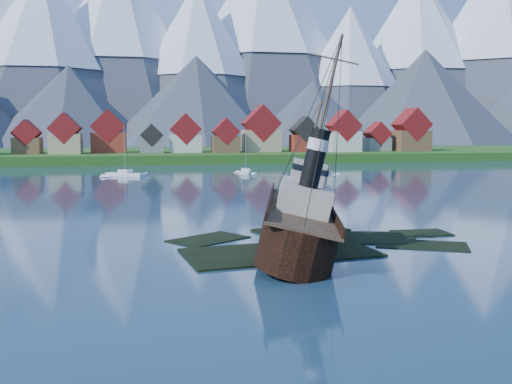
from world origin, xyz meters
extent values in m
plane|color=#1C374F|center=(0.00, 0.00, 0.00)|extent=(1400.00, 1400.00, 0.00)
cube|color=black|center=(-3.00, -2.00, -0.32)|extent=(19.08, 11.42, 1.00)
cube|color=black|center=(6.00, 4.00, -0.38)|extent=(15.15, 9.76, 1.00)
cube|color=black|center=(2.00, 9.00, -0.28)|extent=(11.45, 9.06, 1.00)
cube|color=black|center=(12.00, -1.00, -0.42)|extent=(10.27, 8.34, 1.00)
cube|color=black|center=(-9.00, 6.00, -0.40)|extent=(9.42, 8.68, 1.00)
cube|color=black|center=(15.00, 5.00, -0.35)|extent=(6.00, 4.00, 1.00)
cube|color=#1C4914|center=(0.00, 170.00, 0.00)|extent=(600.00, 80.00, 3.20)
cube|color=#3F3D38|center=(0.00, 132.00, 0.00)|extent=(600.00, 2.50, 2.00)
cube|color=brown|center=(-56.00, 153.00, 5.75)|extent=(9.00, 8.00, 5.50)
cube|color=maroon|center=(-56.00, 153.00, 10.12)|extent=(9.16, 8.16, 9.16)
cube|color=tan|center=(-43.00, 150.00, 6.40)|extent=(10.50, 9.00, 6.80)
cube|color=maroon|center=(-43.00, 150.00, 11.69)|extent=(10.69, 9.18, 10.69)
cube|color=maroon|center=(-29.00, 156.00, 6.60)|extent=(12.00, 8.50, 7.20)
cube|color=maroon|center=(-29.00, 156.00, 12.36)|extent=(12.22, 8.67, 12.22)
cube|color=slate|center=(-14.00, 151.00, 5.40)|extent=(8.00, 7.00, 4.80)
cube|color=black|center=(-14.00, 151.00, 9.24)|extent=(8.15, 7.14, 8.15)
cube|color=beige|center=(-2.00, 154.00, 6.20)|extent=(11.00, 9.50, 6.40)
cube|color=maroon|center=(-2.00, 154.00, 11.38)|extent=(11.20, 9.69, 11.20)
cube|color=brown|center=(12.00, 150.00, 5.90)|extent=(9.50, 8.00, 5.80)
cube|color=maroon|center=(12.00, 150.00, 10.51)|extent=(9.67, 8.16, 9.67)
cube|color=tan|center=(26.00, 155.00, 7.00)|extent=(13.50, 10.00, 8.00)
cube|color=maroon|center=(26.00, 155.00, 13.43)|extent=(13.75, 10.20, 13.75)
cube|color=maroon|center=(42.00, 152.00, 6.10)|extent=(10.00, 8.50, 6.20)
cube|color=black|center=(42.00, 152.00, 11.00)|extent=(10.18, 8.67, 10.18)
cube|color=beige|center=(56.00, 149.00, 6.75)|extent=(11.50, 9.00, 7.50)
cube|color=maroon|center=(56.00, 149.00, 12.57)|extent=(11.71, 9.18, 11.71)
cube|color=slate|center=(71.00, 153.00, 5.50)|extent=(9.00, 7.50, 5.00)
cube|color=maroon|center=(71.00, 153.00, 9.62)|extent=(9.16, 7.65, 9.16)
cube|color=brown|center=(84.00, 151.00, 6.90)|extent=(12.50, 10.00, 7.80)
cube|color=maroon|center=(84.00, 151.00, 13.05)|extent=(12.73, 10.20, 12.73)
cone|color=#2D333D|center=(-100.00, 455.00, 73.00)|extent=(180.00, 180.00, 150.00)
cone|color=white|center=(-100.00, 455.00, 103.00)|extent=(111.60, 111.60, 90.00)
cone|color=#2D333D|center=(-40.00, 495.00, 88.00)|extent=(210.00, 210.00, 180.00)
cone|color=white|center=(-40.00, 495.00, 124.00)|extent=(130.20, 130.20, 108.00)
cone|color=#2D333D|center=(30.00, 470.00, 70.50)|extent=(170.00, 170.00, 145.00)
cone|color=white|center=(30.00, 470.00, 99.50)|extent=(105.40, 105.40, 87.00)
cone|color=#2D333D|center=(100.00, 515.00, 98.00)|extent=(240.00, 240.00, 200.00)
cone|color=#2D333D|center=(170.00, 460.00, 60.50)|extent=(150.00, 150.00, 125.00)
cone|color=white|center=(170.00, 460.00, 85.50)|extent=(93.00, 93.00, 75.00)
cone|color=#2D333D|center=(250.00, 490.00, 83.00)|extent=(200.00, 200.00, 170.00)
cone|color=white|center=(250.00, 490.00, 117.00)|extent=(124.00, 124.00, 102.00)
cone|color=#2D333D|center=(330.00, 475.00, 93.00)|extent=(230.00, 230.00, 190.00)
cone|color=white|center=(330.00, 475.00, 131.00)|extent=(142.60, 142.60, 114.00)
cone|color=#2D333D|center=(-70.00, 374.00, 27.00)|extent=(120.00, 120.00, 58.00)
cone|color=#2D333D|center=(20.00, 369.00, 31.00)|extent=(136.00, 136.00, 66.00)
cone|color=#2D333D|center=(110.00, 373.00, 23.00)|extent=(110.00, 110.00, 50.00)
cone|color=#2D333D|center=(200.00, 370.00, 35.50)|extent=(150.00, 150.00, 75.00)
cube|color=black|center=(-1.57, -0.58, 2.07)|extent=(6.39, 18.40, 3.83)
cone|color=black|center=(-1.57, 11.35, 2.07)|extent=(6.39, 6.39, 6.39)
cylinder|color=black|center=(-1.57, -9.78, 2.07)|extent=(6.39, 6.39, 3.83)
cube|color=#4C3826|center=(-1.57, -0.58, 4.07)|extent=(6.26, 24.27, 0.23)
cube|color=black|center=(-4.63, -0.58, 4.48)|extent=(0.18, 23.51, 0.82)
cube|color=black|center=(1.50, -0.58, 4.48)|extent=(0.18, 23.51, 0.82)
cube|color=#ADA89E|center=(-1.57, -1.95, 5.44)|extent=(4.74, 7.76, 2.74)
cube|color=#ADA89E|center=(-1.57, -1.04, 7.81)|extent=(3.28, 3.65, 2.01)
cylinder|color=black|center=(-1.57, -4.96, 9.37)|extent=(1.73, 1.73, 5.11)
cylinder|color=silver|center=(-1.57, -4.96, 10.64)|extent=(1.82, 1.82, 1.00)
cylinder|color=#473828|center=(-1.57, 6.72, 9.64)|extent=(0.26, 0.26, 10.95)
cylinder|color=#473828|center=(-1.57, -2.86, 14.75)|extent=(0.29, 0.29, 11.86)
cube|color=white|center=(-20.96, 89.56, 0.11)|extent=(9.87, 7.52, 1.34)
cube|color=white|center=(-20.96, 89.56, 1.18)|extent=(3.57, 3.38, 0.78)
cylinder|color=gray|center=(-20.96, 89.56, 6.61)|extent=(0.16, 0.16, 11.65)
cube|color=white|center=(9.62, 92.21, 0.09)|extent=(4.74, 9.77, 1.14)
cube|color=white|center=(9.62, 92.21, 1.00)|extent=(2.70, 3.10, 0.66)
cylinder|color=gray|center=(9.62, 92.21, 5.59)|extent=(0.13, 0.13, 9.86)
cube|color=white|center=(26.85, 84.47, 0.10)|extent=(8.61, 8.68, 1.18)
cube|color=white|center=(26.85, 84.47, 1.03)|extent=(3.45, 3.46, 0.69)
cylinder|color=gray|center=(26.85, 84.47, 5.81)|extent=(0.14, 0.14, 10.24)
camera|label=1|loc=(-15.03, -53.74, 11.87)|focal=40.00mm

